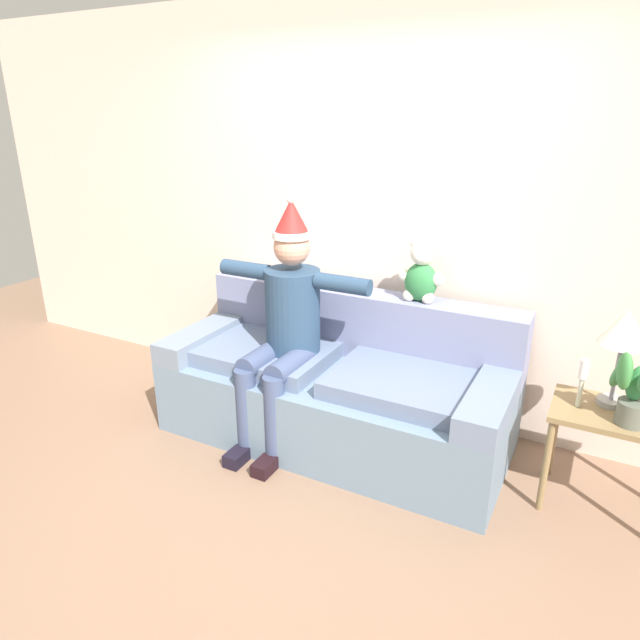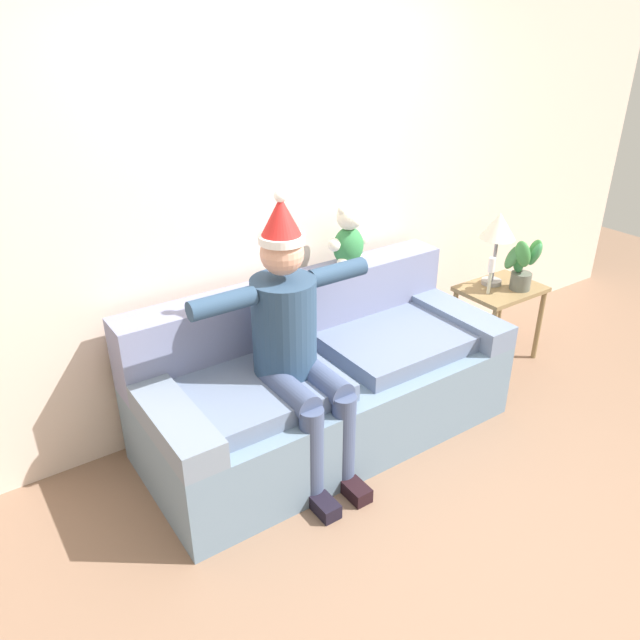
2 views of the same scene
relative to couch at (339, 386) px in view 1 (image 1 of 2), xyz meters
The scene contains 9 objects.
ground_plane 1.06m from the couch, 90.00° to the right, with size 10.00×10.00×0.00m, color #83634D.
back_wall 1.14m from the couch, 90.00° to the left, with size 7.00×0.10×2.70m, color beige.
couch is the anchor object (origin of this frame).
person_seated 0.56m from the couch, 149.29° to the right, with size 1.02×0.77×1.55m.
teddy_bear 0.88m from the couch, 35.73° to the left, with size 0.29×0.17×0.38m.
side_table 1.54m from the couch, ahead, with size 0.57×0.42×0.57m.
table_lamp 1.65m from the couch, ahead, with size 0.24×0.24×0.52m.
potted_plant 1.67m from the couch, ahead, with size 0.28×0.25×0.39m.
candle_tall 1.43m from the couch, ahead, with size 0.04×0.04×0.26m.
Camera 1 is at (1.40, -1.89, 1.99)m, focal length 31.59 mm.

